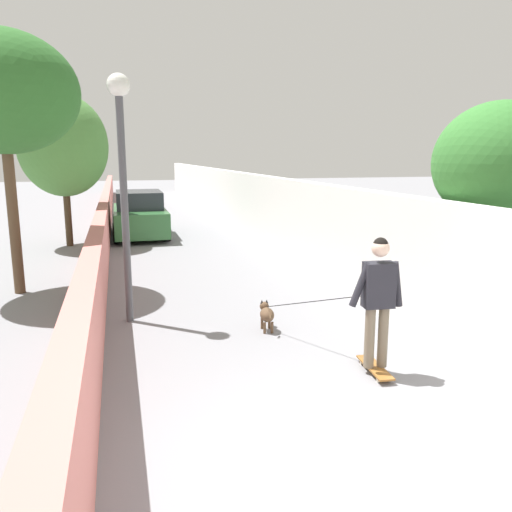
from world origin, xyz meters
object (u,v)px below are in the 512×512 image
tree_left_mid (2,93)px  person_skateboarder (378,293)px  dog (267,314)px  skateboard (375,368)px  tree_left_near (63,146)px  car_near (140,215)px  lamp_post (122,154)px  tree_right_far (499,166)px

tree_left_mid → person_skateboarder: (-5.41, -5.10, -2.84)m
dog → skateboard: bearing=-155.2°
skateboard → dog: bearing=24.8°
tree_left_near → skateboard: tree_left_near is taller
person_skateboarder → dog: size_ratio=0.76×
tree_left_mid → car_near: (6.96, -2.71, -3.19)m
lamp_post → tree_right_far: bearing=-110.9°
tree_left_near → dog: bearing=-157.7°
car_near → lamp_post: bearing=176.3°
skateboard → person_skateboarder: size_ratio=0.48×
car_near → skateboard: bearing=-169.1°
skateboard → car_near: size_ratio=0.19×
tree_right_far → lamp_post: 5.76m
tree_right_far → person_skateboarder: size_ratio=2.10×
car_near → dog: bearing=-171.8°
tree_left_near → tree_right_far: size_ratio=1.28×
person_skateboarder → tree_left_near: bearing=22.8°
tree_right_far → tree_left_mid: bearing=59.0°
dog → car_near: (10.46, 1.51, 0.44)m
tree_left_mid → skateboard: (-5.41, -5.10, -3.84)m
tree_right_far → person_skateboarder: 2.98m
lamp_post → dog: size_ratio=1.81×
tree_left_mid → tree_right_far: 8.84m
lamp_post → person_skateboarder: bearing=-134.8°
tree_right_far → car_near: bearing=22.6°
dog → car_near: 10.57m
car_near → tree_right_far: bearing=-157.4°
person_skateboarder → dog: (1.91, 0.88, -0.79)m
person_skateboarder → car_near: 12.60m
tree_left_near → tree_left_mid: 5.60m
dog → tree_left_mid: bearing=50.4°
person_skateboarder → tree_left_mid: bearing=43.3°
lamp_post → person_skateboarder: (-2.97, -2.99, -1.70)m
tree_left_mid → person_skateboarder: bearing=-136.7°
tree_right_far → skateboard: size_ratio=4.35×
skateboard → tree_right_far: bearing=-69.1°
tree_left_mid → skateboard: size_ratio=6.23×
tree_left_mid → dog: (-3.50, -4.22, -3.63)m
person_skateboarder → dog: bearing=24.8°
lamp_post → person_skateboarder: 4.54m
tree_left_near → lamp_post: (-7.94, -1.59, -0.25)m
tree_right_far → lamp_post: lamp_post is taller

